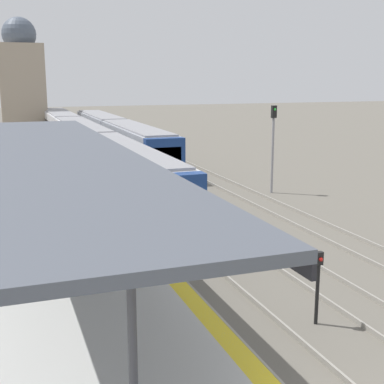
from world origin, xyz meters
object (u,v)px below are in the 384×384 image
at_px(train_far, 116,135).
at_px(signal_post_near, 318,280).
at_px(signal_mast_far, 273,139).
at_px(person_on_platform, 140,224).
at_px(train_near, 82,141).

xyz_separation_m(train_far, signal_post_near, (-1.79, -34.04, -0.44)).
xyz_separation_m(train_far, signal_mast_far, (5.18, -18.51, 1.47)).
bearing_deg(signal_post_near, train_far, 87.00).
height_order(person_on_platform, signal_post_near, person_on_platform).
distance_m(train_far, signal_mast_far, 19.28).
bearing_deg(signal_post_near, person_on_platform, 128.86).
height_order(person_on_platform, train_near, train_near).
height_order(train_far, signal_mast_far, signal_mast_far).
bearing_deg(signal_mast_far, signal_post_near, -114.16).
relative_size(person_on_platform, train_far, 0.06).
bearing_deg(train_far, signal_mast_far, -74.36).
xyz_separation_m(train_near, signal_mast_far, (8.66, -14.80, 1.44)).
height_order(train_far, signal_post_near, train_far).
bearing_deg(person_on_platform, signal_post_near, -51.14).
xyz_separation_m(person_on_platform, train_near, (2.01, 25.73, -0.26)).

